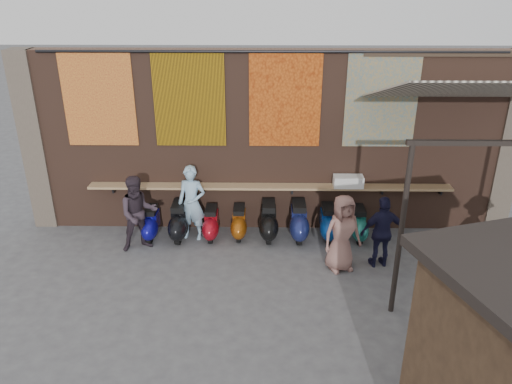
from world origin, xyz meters
TOP-DOWN VIEW (x-y plane):
  - ground at (0.00, 0.00)m, footprint 70.00×70.00m
  - brick_wall at (0.00, 2.70)m, footprint 10.00×0.40m
  - pier_left at (-5.20, 2.70)m, footprint 0.50×0.50m
  - pier_right at (5.20, 2.70)m, footprint 0.50×0.50m
  - eating_counter at (0.00, 2.33)m, footprint 8.00×0.32m
  - shelf_box at (1.71, 2.30)m, footprint 0.64×0.30m
  - tapestry_redgold at (-3.60, 2.48)m, footprint 1.50×0.02m
  - tapestry_sun at (-1.70, 2.48)m, footprint 1.50×0.02m
  - tapestry_orange at (0.30, 2.48)m, footprint 1.50×0.02m
  - tapestry_multi at (2.30, 2.48)m, footprint 1.50×0.02m
  - hang_rail at (0.00, 2.47)m, footprint 9.50×0.06m
  - scooter_stool_0 at (-2.62, 1.98)m, footprint 0.33×0.74m
  - scooter_stool_1 at (-1.99, 1.98)m, footprint 0.39×0.86m
  - scooter_stool_2 at (-1.29, 1.99)m, footprint 0.33×0.74m
  - scooter_stool_3 at (-0.68, 2.05)m, footprint 0.33×0.73m
  - scooter_stool_4 at (-0.02, 2.01)m, footprint 0.39×0.86m
  - scooter_stool_5 at (0.64, 2.00)m, footprint 0.39×0.87m
  - scooter_stool_6 at (1.28, 2.01)m, footprint 0.35×0.78m
  - scooter_stool_7 at (1.95, 2.00)m, footprint 0.34×0.76m
  - diner_left at (-1.70, 2.00)m, footprint 0.68×0.52m
  - diner_right at (-2.75, 1.51)m, footprint 0.98×0.88m
  - shopper_navy at (2.20, 0.90)m, footprint 0.93×0.50m
  - shopper_tan at (1.39, 0.76)m, footprint 0.90×0.73m
  - stall_sign at (2.71, -2.78)m, footprint 1.16×0.40m
  - stall_shelf at (2.71, -2.78)m, footprint 2.03×0.73m
  - awning_canvas at (3.50, 0.90)m, footprint 3.20×3.28m
  - awning_ledger at (3.50, 2.49)m, footprint 3.30×0.08m
  - awning_header at (3.50, -0.60)m, footprint 3.00×0.08m
  - awning_post_left at (2.10, -0.60)m, footprint 0.09×0.09m

SIDE VIEW (x-z plane):
  - ground at x=0.00m, z-range 0.00..0.00m
  - scooter_stool_3 at x=-0.68m, z-range 0.00..0.70m
  - scooter_stool_2 at x=-1.29m, z-range 0.00..0.70m
  - scooter_stool_0 at x=-2.62m, z-range 0.00..0.71m
  - scooter_stool_7 at x=1.95m, z-range 0.00..0.72m
  - scooter_stool_6 at x=1.28m, z-range 0.00..0.74m
  - scooter_stool_4 at x=-0.02m, z-range 0.00..0.81m
  - scooter_stool_1 at x=-1.99m, z-range 0.00..0.82m
  - scooter_stool_5 at x=0.64m, z-range 0.00..0.83m
  - shopper_navy at x=2.20m, z-range 0.00..1.50m
  - shopper_tan at x=1.39m, z-range 0.00..1.58m
  - diner_right at x=-2.75m, z-range 0.00..1.65m
  - diner_left at x=-1.70m, z-range 0.00..1.69m
  - stall_shelf at x=2.71m, z-range 0.97..1.03m
  - eating_counter at x=0.00m, z-range 1.08..1.12m
  - shelf_box at x=1.71m, z-range 1.12..1.37m
  - awning_post_left at x=2.10m, z-range 0.00..3.10m
  - stall_sign at x=2.71m, z-range 1.74..2.24m
  - brick_wall at x=0.00m, z-range 0.00..4.00m
  - pier_left at x=-5.20m, z-range 0.00..4.00m
  - pier_right at x=5.20m, z-range 0.00..4.00m
  - tapestry_redgold at x=-3.60m, z-range 2.00..4.00m
  - tapestry_sun at x=-1.70m, z-range 2.00..4.00m
  - tapestry_orange at x=0.30m, z-range 2.00..4.00m
  - tapestry_multi at x=2.30m, z-range 2.00..4.00m
  - awning_header at x=3.50m, z-range 3.04..3.12m
  - awning_canvas at x=3.50m, z-range 3.07..4.03m
  - awning_ledger at x=3.50m, z-range 3.89..4.01m
  - hang_rail at x=0.00m, z-range 3.95..4.01m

